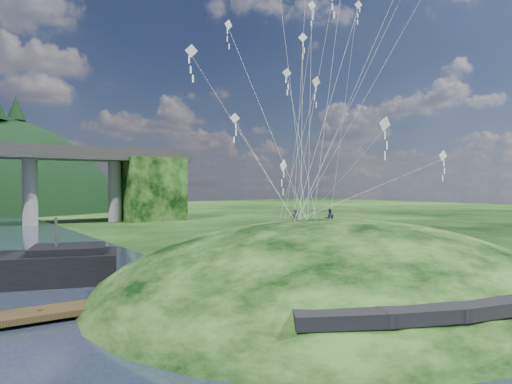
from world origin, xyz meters
TOP-DOWN VIEW (x-y plane):
  - ground at (0.00, 0.00)m, footprint 320.00×320.00m
  - grass_hill at (8.00, 2.00)m, footprint 36.00×32.00m
  - footpath at (7.46, -9.74)m, footprint 22.29×5.84m
  - wooden_dock at (-7.60, 5.89)m, footprint 14.00×2.60m
  - kite_flyers at (8.52, 4.32)m, footprint 4.35×0.94m
  - kite_swarm at (7.98, 2.60)m, footprint 20.54×17.06m

SIDE VIEW (x-z plane):
  - grass_hill at x=8.00m, z-range -8.00..5.00m
  - ground at x=0.00m, z-range 0.00..0.00m
  - wooden_dock at x=-7.60m, z-range -0.06..0.94m
  - footpath at x=7.46m, z-range 1.67..2.50m
  - kite_flyers at x=8.52m, z-range 4.86..6.56m
  - kite_swarm at x=7.98m, z-range 9.61..29.11m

